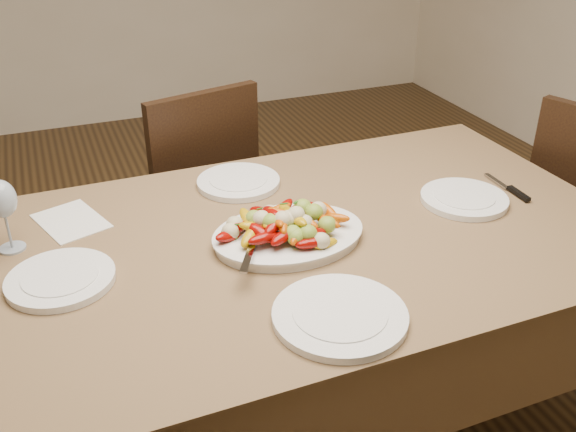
{
  "coord_description": "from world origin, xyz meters",
  "views": [
    {
      "loc": [
        -0.42,
        -1.5,
        1.62
      ],
      "look_at": [
        0.12,
        -0.15,
        0.82
      ],
      "focal_mm": 40.0,
      "sensor_mm": 36.0,
      "label": 1
    }
  ],
  "objects_px": {
    "plate_left": "(61,279)",
    "plate_right": "(464,199)",
    "plate_far": "(239,182)",
    "wine_glass": "(4,214)",
    "serving_platter": "(288,237)",
    "chair_far": "(185,198)",
    "dining_table": "(288,348)",
    "plate_near": "(340,316)"
  },
  "relations": [
    {
      "from": "wine_glass",
      "to": "plate_right",
      "type": "bearing_deg",
      "value": -9.61
    },
    {
      "from": "dining_table",
      "to": "plate_near",
      "type": "bearing_deg",
      "value": -93.94
    },
    {
      "from": "plate_left",
      "to": "wine_glass",
      "type": "height_order",
      "value": "wine_glass"
    },
    {
      "from": "plate_left",
      "to": "plate_right",
      "type": "xyz_separation_m",
      "value": [
        1.12,
        -0.01,
        0.0
      ]
    },
    {
      "from": "serving_platter",
      "to": "plate_far",
      "type": "relative_size",
      "value": 1.54
    },
    {
      "from": "serving_platter",
      "to": "dining_table",
      "type": "bearing_deg",
      "value": 70.46
    },
    {
      "from": "plate_right",
      "to": "plate_near",
      "type": "xyz_separation_m",
      "value": [
        -0.57,
        -0.36,
        0.0
      ]
    },
    {
      "from": "plate_right",
      "to": "wine_glass",
      "type": "xyz_separation_m",
      "value": [
        -1.22,
        0.21,
        0.09
      ]
    },
    {
      "from": "serving_platter",
      "to": "plate_near",
      "type": "relative_size",
      "value": 1.32
    },
    {
      "from": "plate_right",
      "to": "serving_platter",
      "type": "bearing_deg",
      "value": -178.35
    },
    {
      "from": "plate_far",
      "to": "wine_glass",
      "type": "height_order",
      "value": "wine_glass"
    },
    {
      "from": "serving_platter",
      "to": "plate_near",
      "type": "distance_m",
      "value": 0.34
    },
    {
      "from": "plate_left",
      "to": "chair_far",
      "type": "bearing_deg",
      "value": 60.73
    },
    {
      "from": "serving_platter",
      "to": "plate_left",
      "type": "height_order",
      "value": "serving_platter"
    },
    {
      "from": "plate_near",
      "to": "wine_glass",
      "type": "relative_size",
      "value": 1.44
    },
    {
      "from": "plate_left",
      "to": "plate_right",
      "type": "bearing_deg",
      "value": -0.31
    },
    {
      "from": "plate_left",
      "to": "plate_near",
      "type": "xyz_separation_m",
      "value": [
        0.55,
        -0.37,
        0.0
      ]
    },
    {
      "from": "dining_table",
      "to": "wine_glass",
      "type": "xyz_separation_m",
      "value": [
        -0.68,
        0.2,
        0.48
      ]
    },
    {
      "from": "chair_far",
      "to": "wine_glass",
      "type": "height_order",
      "value": "wine_glass"
    },
    {
      "from": "plate_left",
      "to": "plate_near",
      "type": "bearing_deg",
      "value": -33.77
    },
    {
      "from": "wine_glass",
      "to": "dining_table",
      "type": "bearing_deg",
      "value": -16.62
    },
    {
      "from": "plate_left",
      "to": "wine_glass",
      "type": "distance_m",
      "value": 0.24
    },
    {
      "from": "chair_far",
      "to": "plate_left",
      "type": "xyz_separation_m",
      "value": [
        -0.48,
        -0.86,
        0.29
      ]
    },
    {
      "from": "plate_near",
      "to": "wine_glass",
      "type": "xyz_separation_m",
      "value": [
        -0.65,
        0.57,
        0.09
      ]
    },
    {
      "from": "plate_left",
      "to": "plate_near",
      "type": "relative_size",
      "value": 0.85
    },
    {
      "from": "dining_table",
      "to": "serving_platter",
      "type": "relative_size",
      "value": 4.74
    },
    {
      "from": "chair_far",
      "to": "serving_platter",
      "type": "distance_m",
      "value": 0.94
    },
    {
      "from": "plate_far",
      "to": "wine_glass",
      "type": "relative_size",
      "value": 1.23
    },
    {
      "from": "plate_right",
      "to": "wine_glass",
      "type": "relative_size",
      "value": 1.22
    },
    {
      "from": "serving_platter",
      "to": "plate_near",
      "type": "xyz_separation_m",
      "value": [
        -0.02,
        -0.34,
        -0.0
      ]
    },
    {
      "from": "plate_left",
      "to": "plate_near",
      "type": "height_order",
      "value": "same"
    },
    {
      "from": "dining_table",
      "to": "plate_left",
      "type": "height_order",
      "value": "plate_left"
    },
    {
      "from": "dining_table",
      "to": "plate_far",
      "type": "relative_size",
      "value": 7.31
    },
    {
      "from": "plate_left",
      "to": "wine_glass",
      "type": "relative_size",
      "value": 1.23
    },
    {
      "from": "serving_platter",
      "to": "plate_far",
      "type": "height_order",
      "value": "serving_platter"
    },
    {
      "from": "dining_table",
      "to": "plate_near",
      "type": "height_order",
      "value": "plate_near"
    },
    {
      "from": "chair_far",
      "to": "plate_right",
      "type": "xyz_separation_m",
      "value": [
        0.63,
        -0.87,
        0.29
      ]
    },
    {
      "from": "dining_table",
      "to": "wine_glass",
      "type": "height_order",
      "value": "wine_glass"
    },
    {
      "from": "plate_far",
      "to": "plate_left",
      "type": "bearing_deg",
      "value": -147.94
    },
    {
      "from": "plate_right",
      "to": "plate_near",
      "type": "relative_size",
      "value": 0.85
    },
    {
      "from": "plate_near",
      "to": "wine_glass",
      "type": "bearing_deg",
      "value": 138.92
    },
    {
      "from": "dining_table",
      "to": "serving_platter",
      "type": "height_order",
      "value": "serving_platter"
    }
  ]
}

